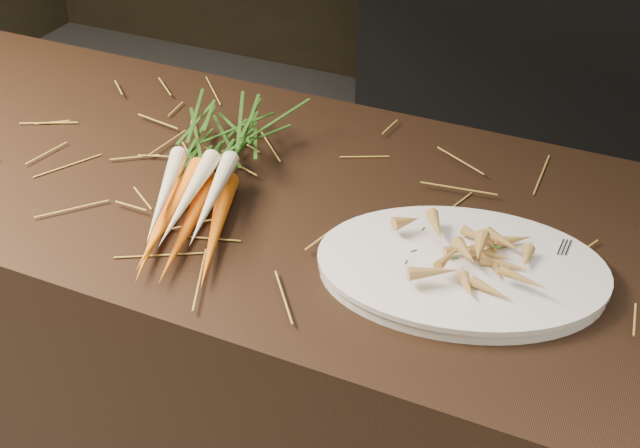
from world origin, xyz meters
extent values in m
cube|color=black|center=(0.00, 0.30, 0.45)|extent=(2.40, 0.70, 0.90)
cube|color=black|center=(0.30, 2.18, 0.40)|extent=(1.80, 0.60, 0.80)
cone|color=#E3520A|center=(-0.24, 0.12, 0.92)|extent=(0.13, 0.28, 0.04)
cone|color=#E3520A|center=(-0.19, 0.13, 0.92)|extent=(0.10, 0.28, 0.04)
cone|color=#E3520A|center=(-0.15, 0.14, 0.92)|extent=(0.14, 0.27, 0.04)
cone|color=#E3520A|center=(-0.21, 0.11, 0.95)|extent=(0.10, 0.28, 0.04)
cone|color=#F5E7AC|center=(-0.23, 0.13, 0.97)|extent=(0.13, 0.25, 0.04)
cone|color=#F5E7AC|center=(-0.19, 0.13, 0.97)|extent=(0.09, 0.26, 0.04)
cone|color=#F5E7AC|center=(-0.16, 0.15, 0.97)|extent=(0.10, 0.26, 0.05)
ellipsoid|color=#31611B|center=(-0.26, 0.36, 0.95)|extent=(0.23, 0.28, 0.09)
cube|color=silver|center=(0.38, 0.23, 0.92)|extent=(0.02, 0.16, 0.00)
camera|label=1|loc=(0.41, -0.70, 1.66)|focal=45.00mm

